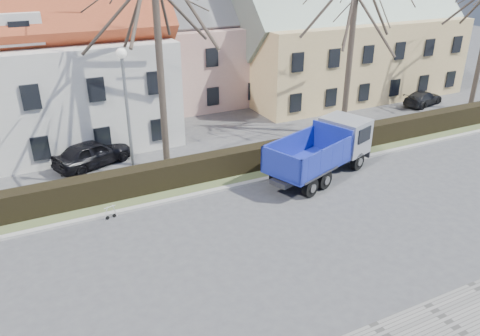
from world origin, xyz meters
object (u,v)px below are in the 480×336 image
streetlight (128,120)px  dump_truck (317,153)px  parked_car_b (423,98)px  parked_car_a (92,153)px  cart_frame (106,213)px

streetlight → dump_truck: bearing=-20.5°
streetlight → parked_car_b: (23.55, 3.72, -2.94)m
dump_truck → streetlight: (-8.78, 3.27, 2.12)m
parked_car_a → dump_truck: bearing=-144.2°
dump_truck → parked_car_a: size_ratio=1.59×
streetlight → parked_car_a: streetlight is taller
cart_frame → parked_car_b: size_ratio=0.20×
dump_truck → cart_frame: size_ratio=9.15×
dump_truck → cart_frame: 10.85m
dump_truck → cart_frame: dump_truck is taller
parked_car_a → parked_car_b: size_ratio=1.14×
cart_frame → parked_car_a: (0.62, 6.23, 0.39)m
cart_frame → dump_truck: bearing=-2.7°
streetlight → parked_car_b: size_ratio=1.84×
streetlight → parked_car_b: 24.03m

